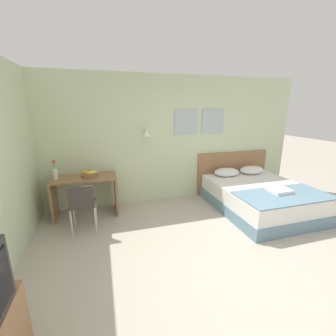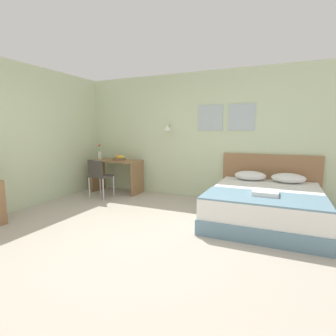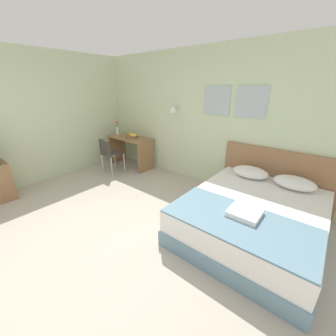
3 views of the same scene
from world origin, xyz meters
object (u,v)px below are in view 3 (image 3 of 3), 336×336
(pillow_right, at_px, (295,183))
(flower_vase, at_px, (117,130))
(desk_chair, at_px, (109,153))
(folded_towel_near_foot, at_px, (245,213))
(fruit_bowl, at_px, (132,136))
(bed, at_px, (252,217))
(pillow_left, at_px, (250,172))
(desk, at_px, (131,146))
(headboard, at_px, (275,177))
(throw_blanket, at_px, (238,221))

(pillow_right, xyz_separation_m, flower_vase, (-4.12, -0.05, 0.29))
(desk_chair, height_order, flower_vase, flower_vase)
(folded_towel_near_foot, xyz_separation_m, fruit_bowl, (-3.25, 1.14, 0.24))
(bed, height_order, flower_vase, flower_vase)
(fruit_bowl, bearing_deg, pillow_left, 1.25)
(fruit_bowl, distance_m, flower_vase, 0.57)
(folded_towel_near_foot, bearing_deg, desk, 160.79)
(headboard, distance_m, pillow_left, 0.45)
(folded_towel_near_foot, xyz_separation_m, flower_vase, (-3.81, 1.15, 0.32))
(pillow_right, xyz_separation_m, throw_blanket, (-0.33, -1.35, -0.07))
(headboard, height_order, throw_blanket, headboard)
(desk, bearing_deg, throw_blanket, -21.48)
(desk, height_order, fruit_bowl, fruit_bowl)
(folded_towel_near_foot, distance_m, desk_chair, 3.40)
(pillow_right, height_order, flower_vase, flower_vase)
(pillow_left, distance_m, throw_blanket, 1.39)
(folded_towel_near_foot, bearing_deg, throw_blanket, -99.06)
(folded_towel_near_foot, bearing_deg, flower_vase, 163.16)
(desk_chair, distance_m, flower_vase, 0.87)
(headboard, relative_size, folded_towel_near_foot, 5.14)
(pillow_right, height_order, throw_blanket, pillow_right)
(pillow_right, height_order, desk_chair, desk_chair)
(fruit_bowl, height_order, flower_vase, flower_vase)
(bed, distance_m, throw_blanket, 0.65)
(folded_towel_near_foot, relative_size, flower_vase, 0.99)
(throw_blanket, relative_size, flower_vase, 4.61)
(fruit_bowl, bearing_deg, desk_chair, -99.79)
(headboard, height_order, desk_chair, headboard)
(desk, bearing_deg, desk_chair, -91.16)
(bed, xyz_separation_m, pillow_right, (0.33, 0.76, 0.34))
(bed, bearing_deg, pillow_left, 113.35)
(folded_towel_near_foot, xyz_separation_m, desk_chair, (-3.35, 0.53, -0.06))
(folded_towel_near_foot, distance_m, flower_vase, 4.00)
(throw_blanket, bearing_deg, headboard, 90.00)
(bed, relative_size, desk, 1.77)
(desk, height_order, flower_vase, flower_vase)
(bed, height_order, pillow_right, pillow_right)
(desk, bearing_deg, bed, -12.21)
(flower_vase, bearing_deg, fruit_bowl, -1.21)
(folded_towel_near_foot, xyz_separation_m, desk, (-3.34, 1.16, -0.04))
(pillow_right, bearing_deg, headboard, 139.06)
(throw_blanket, relative_size, folded_towel_near_foot, 4.65)
(headboard, height_order, flower_vase, flower_vase)
(headboard, xyz_separation_m, flower_vase, (-3.79, -0.34, 0.40))
(bed, bearing_deg, flower_vase, 169.42)
(bed, xyz_separation_m, folded_towel_near_foot, (0.02, -0.45, 0.31))
(bed, distance_m, desk_chair, 3.34)
(bed, relative_size, pillow_left, 3.52)
(flower_vase, bearing_deg, folded_towel_near_foot, -16.84)
(pillow_right, height_order, folded_towel_near_foot, pillow_right)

